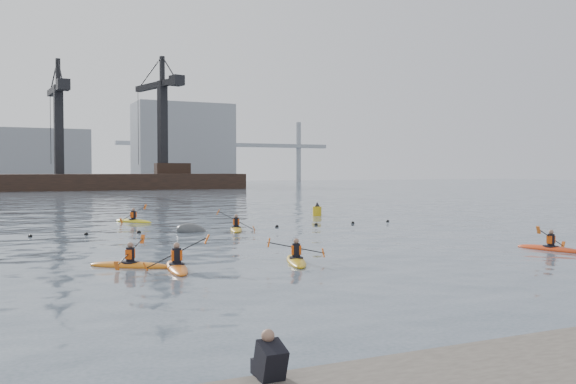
# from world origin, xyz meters

# --- Properties ---
(ground) EXTENTS (400.00, 400.00, 0.00)m
(ground) POSITION_xyz_m (0.00, 0.00, 0.00)
(ground) COLOR #3C4E58
(ground) RESTS_ON ground
(float_line) EXTENTS (33.24, 0.73, 0.24)m
(float_line) POSITION_xyz_m (-0.50, 22.53, 0.03)
(float_line) COLOR black
(float_line) RESTS_ON ground
(barge_pier) EXTENTS (72.00, 19.30, 29.50)m
(barge_pier) POSITION_xyz_m (-0.22, 110.00, 1.89)
(barge_pier) COLOR black
(barge_pier) RESTS_ON ground
(skyline) EXTENTS (141.00, 28.00, 22.00)m
(skyline) POSITION_xyz_m (2.23, 150.27, 9.25)
(skyline) COLOR gray
(skyline) RESTS_ON ground
(kayaker_0) EXTENTS (2.50, 3.66, 1.43)m
(kayaker_0) POSITION_xyz_m (-3.36, 8.22, 0.11)
(kayaker_0) COLOR orange
(kayaker_0) RESTS_ON ground
(kayaker_1) EXTENTS (2.27, 3.52, 1.14)m
(kayaker_1) POSITION_xyz_m (1.47, 7.84, 0.11)
(kayaker_1) COLOR #C19516
(kayaker_1) RESTS_ON ground
(kayaker_2) EXTENTS (3.15, 2.59, 1.27)m
(kayaker_2) POSITION_xyz_m (-4.86, 9.50, 0.10)
(kayaker_2) COLOR orange
(kayaker_2) RESTS_ON ground
(kayaker_3) EXTENTS (2.40, 3.58, 1.45)m
(kayaker_3) POSITION_xyz_m (3.85, 21.52, 0.11)
(kayaker_3) COLOR gold
(kayaker_3) RESTS_ON ground
(kayaker_4) EXTENTS (2.36, 3.50, 1.33)m
(kayaker_4) POSITION_xyz_m (13.94, 6.25, 0.11)
(kayaker_4) COLOR red
(kayaker_4) RESTS_ON ground
(kayaker_5) EXTENTS (2.54, 3.45, 1.38)m
(kayaker_5) POSITION_xyz_m (-0.85, 30.36, 0.11)
(kayaker_5) COLOR gold
(kayaker_5) RESTS_ON ground
(mooring_buoy) EXTENTS (2.35, 1.53, 1.41)m
(mooring_buoy) POSITION_xyz_m (1.05, 21.72, 0.00)
(mooring_buoy) COLOR #3B3D40
(mooring_buoy) RESTS_ON ground
(nav_buoy) EXTENTS (0.72, 0.72, 1.31)m
(nav_buoy) POSITION_xyz_m (14.00, 30.03, 0.40)
(nav_buoy) COLOR gold
(nav_buoy) RESTS_ON ground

